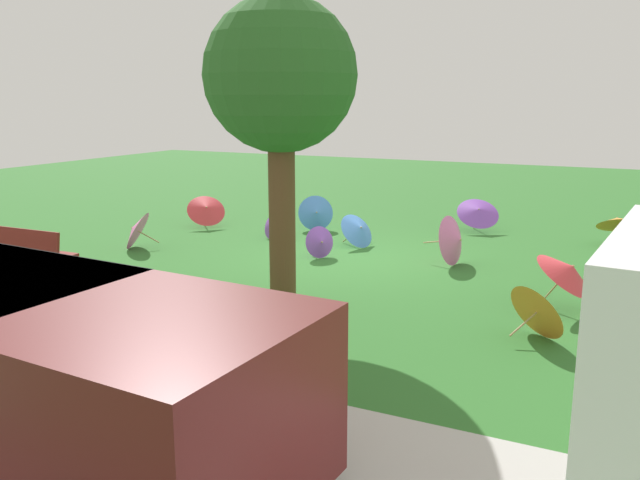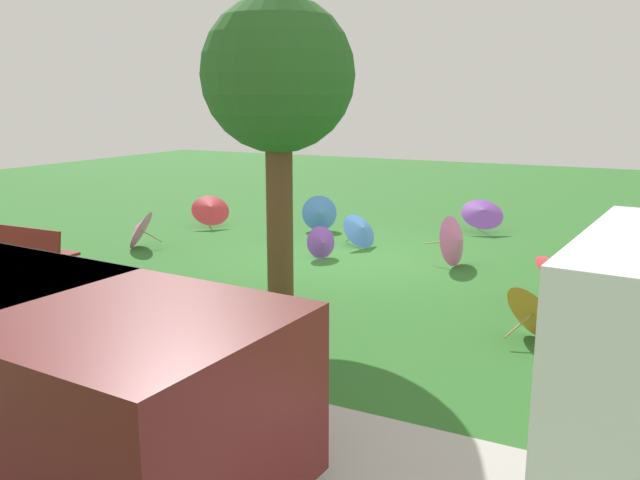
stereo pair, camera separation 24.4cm
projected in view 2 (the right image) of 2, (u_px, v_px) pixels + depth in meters
The scene contains 15 objects.
ground at pixel (349, 259), 12.51m from camera, with size 40.00×40.00×0.00m, color #2D6B28.
van_dark at pixel (13, 358), 5.40m from camera, with size 4.71×2.36×1.53m.
park_bench at pixel (32, 251), 11.09m from camera, with size 1.61×0.52×0.90m.
shade_tree at pixel (278, 80), 9.20m from camera, with size 2.19×2.19×4.42m.
parasol_purple_0 at pixel (322, 242), 12.52m from camera, with size 0.63×0.64×0.62m.
parasol_orange_0 at pixel (623, 223), 13.46m from camera, with size 1.05×1.04×0.76m.
parasol_orange_1 at pixel (537, 310), 8.22m from camera, with size 0.98×0.91×0.80m.
parasol_red_0 at pixel (567, 273), 9.26m from camera, with size 0.97×1.01×0.93m.
parasol_red_1 at pixel (211, 209), 15.50m from camera, with size 1.15×1.16×0.80m.
parasol_pink_0 at pixel (138, 229), 13.35m from camera, with size 0.86×0.99×0.80m.
parasol_blue_1 at pixel (361, 229), 13.47m from camera, with size 0.85×0.94×0.72m.
parasol_blue_2 at pixel (320, 213), 15.13m from camera, with size 0.87×0.83×0.82m.
parasol_purple_1 at pixel (483, 212), 14.87m from camera, with size 1.23×1.19×0.81m.
parasol_pink_1 at pixel (457, 241), 11.89m from camera, with size 0.91×0.97×0.94m.
parasol_purple_2 at pixel (276, 225), 14.20m from camera, with size 0.72×0.65×0.63m.
Camera 2 is at (-5.06, 11.06, 3.01)m, focal length 36.85 mm.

